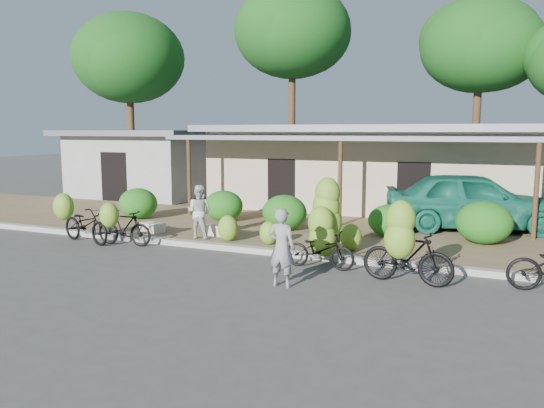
{
  "coord_description": "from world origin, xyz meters",
  "views": [
    {
      "loc": [
        4.66,
        -10.13,
        3.15
      ],
      "look_at": [
        -0.9,
        2.72,
        1.2
      ],
      "focal_mm": 35.0,
      "sensor_mm": 36.0,
      "label": 1
    }
  ],
  "objects_px": {
    "bike_far_left": "(83,222)",
    "sack_near": "(221,230)",
    "bike_left": "(122,225)",
    "vendor": "(282,248)",
    "bystander": "(199,212)",
    "bike_right": "(406,250)",
    "tree_back_left": "(127,57)",
    "tree_center_right": "(476,43)",
    "teal_van": "(473,201)",
    "sack_far": "(152,227)",
    "tree_far_center": "(290,30)",
    "bike_center": "(323,231)"
  },
  "relations": [
    {
      "from": "tree_center_right",
      "to": "bike_center",
      "type": "relative_size",
      "value": 4.45
    },
    {
      "from": "sack_far",
      "to": "vendor",
      "type": "relative_size",
      "value": 0.46
    },
    {
      "from": "bike_right",
      "to": "sack_near",
      "type": "bearing_deg",
      "value": 71.91
    },
    {
      "from": "tree_center_right",
      "to": "teal_van",
      "type": "bearing_deg",
      "value": -86.32
    },
    {
      "from": "sack_near",
      "to": "teal_van",
      "type": "height_order",
      "value": "teal_van"
    },
    {
      "from": "tree_back_left",
      "to": "sack_far",
      "type": "distance_m",
      "value": 15.12
    },
    {
      "from": "bike_right",
      "to": "vendor",
      "type": "height_order",
      "value": "bike_right"
    },
    {
      "from": "vendor",
      "to": "sack_near",
      "type": "bearing_deg",
      "value": -43.12
    },
    {
      "from": "tree_center_right",
      "to": "vendor",
      "type": "distance_m",
      "value": 18.38
    },
    {
      "from": "sack_far",
      "to": "tree_back_left",
      "type": "bearing_deg",
      "value": 130.63
    },
    {
      "from": "vendor",
      "to": "bystander",
      "type": "distance_m",
      "value": 4.85
    },
    {
      "from": "bike_left",
      "to": "bike_right",
      "type": "distance_m",
      "value": 7.77
    },
    {
      "from": "bike_far_left",
      "to": "sack_near",
      "type": "relative_size",
      "value": 2.48
    },
    {
      "from": "tree_far_center",
      "to": "bike_left",
      "type": "xyz_separation_m",
      "value": [
        0.93,
        -14.81,
        -7.69
      ]
    },
    {
      "from": "tree_center_right",
      "to": "teal_van",
      "type": "height_order",
      "value": "tree_center_right"
    },
    {
      "from": "bike_right",
      "to": "tree_center_right",
      "type": "bearing_deg",
      "value": 4.96
    },
    {
      "from": "sack_far",
      "to": "bystander",
      "type": "bearing_deg",
      "value": -7.55
    },
    {
      "from": "sack_near",
      "to": "bystander",
      "type": "distance_m",
      "value": 0.9
    },
    {
      "from": "tree_center_right",
      "to": "bike_left",
      "type": "distance_m",
      "value": 18.5
    },
    {
      "from": "bike_far_left",
      "to": "sack_far",
      "type": "height_order",
      "value": "bike_far_left"
    },
    {
      "from": "tree_center_right",
      "to": "bike_right",
      "type": "bearing_deg",
      "value": -91.17
    },
    {
      "from": "sack_far",
      "to": "sack_near",
      "type": "bearing_deg",
      "value": 8.14
    },
    {
      "from": "bike_far_left",
      "to": "vendor",
      "type": "height_order",
      "value": "vendor"
    },
    {
      "from": "sack_far",
      "to": "bystander",
      "type": "height_order",
      "value": "bystander"
    },
    {
      "from": "bike_far_left",
      "to": "tree_center_right",
      "type": "bearing_deg",
      "value": -16.86
    },
    {
      "from": "tree_center_right",
      "to": "bystander",
      "type": "height_order",
      "value": "tree_center_right"
    },
    {
      "from": "bike_left",
      "to": "sack_near",
      "type": "distance_m",
      "value": 2.78
    },
    {
      "from": "teal_van",
      "to": "bystander",
      "type": "bearing_deg",
      "value": 108.05
    },
    {
      "from": "tree_center_right",
      "to": "bike_left",
      "type": "height_order",
      "value": "tree_center_right"
    },
    {
      "from": "tree_back_left",
      "to": "bike_left",
      "type": "xyz_separation_m",
      "value": [
        8.93,
        -11.81,
        -6.4
      ]
    },
    {
      "from": "tree_back_left",
      "to": "tree_far_center",
      "type": "xyz_separation_m",
      "value": [
        8.0,
        3.0,
        1.29
      ]
    },
    {
      "from": "tree_back_left",
      "to": "bike_left",
      "type": "distance_m",
      "value": 16.14
    },
    {
      "from": "sack_near",
      "to": "teal_van",
      "type": "relative_size",
      "value": 0.16
    },
    {
      "from": "bike_center",
      "to": "bike_right",
      "type": "xyz_separation_m",
      "value": [
        2.05,
        -0.93,
        -0.07
      ]
    },
    {
      "from": "bike_center",
      "to": "sack_far",
      "type": "distance_m",
      "value": 5.98
    },
    {
      "from": "tree_center_right",
      "to": "bystander",
      "type": "relative_size",
      "value": 6.03
    },
    {
      "from": "sack_near",
      "to": "bystander",
      "type": "xyz_separation_m",
      "value": [
        -0.37,
        -0.55,
        0.61
      ]
    },
    {
      "from": "bike_left",
      "to": "bystander",
      "type": "bearing_deg",
      "value": -57.31
    },
    {
      "from": "tree_center_right",
      "to": "bystander",
      "type": "distance_m",
      "value": 16.61
    },
    {
      "from": "bike_center",
      "to": "teal_van",
      "type": "bearing_deg",
      "value": -28.7
    },
    {
      "from": "bike_right",
      "to": "bystander",
      "type": "xyz_separation_m",
      "value": [
        -6.06,
        2.01,
        0.13
      ]
    },
    {
      "from": "vendor",
      "to": "tree_far_center",
      "type": "bearing_deg",
      "value": -65.36
    },
    {
      "from": "sack_far",
      "to": "tree_center_right",
      "type": "bearing_deg",
      "value": 59.29
    },
    {
      "from": "bike_left",
      "to": "vendor",
      "type": "xyz_separation_m",
      "value": [
        5.44,
        -1.76,
        0.23
      ]
    },
    {
      "from": "tree_center_right",
      "to": "bystander",
      "type": "xyz_separation_m",
      "value": [
        -6.39,
        -14.01,
        -6.22
      ]
    },
    {
      "from": "bike_left",
      "to": "teal_van",
      "type": "xyz_separation_m",
      "value": [
        8.68,
        5.7,
        0.44
      ]
    },
    {
      "from": "tree_far_center",
      "to": "bike_far_left",
      "type": "relative_size",
      "value": 5.01
    },
    {
      "from": "tree_back_left",
      "to": "teal_van",
      "type": "distance_m",
      "value": 19.58
    },
    {
      "from": "sack_near",
      "to": "sack_far",
      "type": "distance_m",
      "value": 2.19
    },
    {
      "from": "bike_far_left",
      "to": "bike_center",
      "type": "distance_m",
      "value": 6.95
    }
  ]
}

